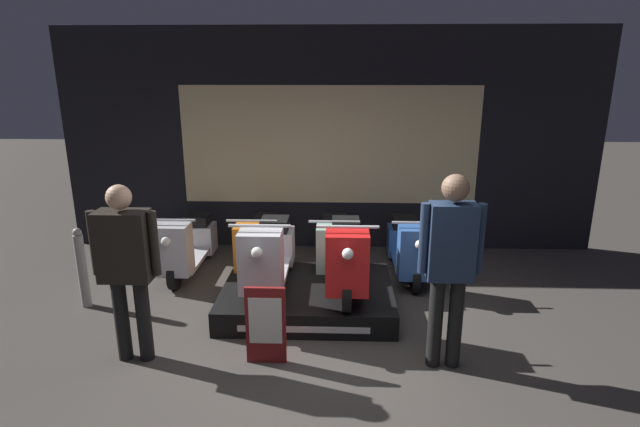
# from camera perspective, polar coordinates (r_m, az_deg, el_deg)

# --- Properties ---
(ground_plane) EXTENTS (30.00, 30.00, 0.00)m
(ground_plane) POSITION_cam_1_polar(r_m,az_deg,el_deg) (4.88, 0.28, -16.15)
(ground_plane) COLOR #423D38
(shop_wall_back) EXTENTS (7.81, 0.09, 3.20)m
(shop_wall_back) POSITION_cam_1_polar(r_m,az_deg,el_deg) (7.32, 1.09, 8.19)
(shop_wall_back) COLOR black
(shop_wall_back) RESTS_ON ground_plane
(display_platform) EXTENTS (1.90, 1.44, 0.27)m
(display_platform) POSITION_cam_1_polar(r_m,az_deg,el_deg) (5.72, -1.41, -9.48)
(display_platform) COLOR black
(display_platform) RESTS_ON ground_plane
(scooter_display_left) EXTENTS (0.61, 1.60, 0.90)m
(scooter_display_left) POSITION_cam_1_polar(r_m,az_deg,el_deg) (5.56, -5.86, -4.72)
(scooter_display_left) COLOR black
(scooter_display_left) RESTS_ON display_platform
(scooter_display_right) EXTENTS (0.61, 1.60, 0.90)m
(scooter_display_right) POSITION_cam_1_polar(r_m,az_deg,el_deg) (5.51, 3.00, -4.86)
(scooter_display_right) COLOR black
(scooter_display_right) RESTS_ON display_platform
(scooter_backrow_0) EXTENTS (0.61, 1.60, 0.90)m
(scooter_backrow_0) POSITION_cam_1_polar(r_m,az_deg,el_deg) (6.87, -14.95, -3.47)
(scooter_backrow_0) COLOR black
(scooter_backrow_0) RESTS_ON ground_plane
(scooter_backrow_1) EXTENTS (0.61, 1.60, 0.90)m
(scooter_backrow_1) POSITION_cam_1_polar(r_m,az_deg,el_deg) (6.65, -6.83, -3.67)
(scooter_backrow_1) COLOR black
(scooter_backrow_1) RESTS_ON ground_plane
(scooter_backrow_2) EXTENTS (0.61, 1.60, 0.90)m
(scooter_backrow_2) POSITION_cam_1_polar(r_m,az_deg,el_deg) (6.57, 1.66, -3.80)
(scooter_backrow_2) COLOR black
(scooter_backrow_2) RESTS_ON ground_plane
(scooter_backrow_3) EXTENTS (0.61, 1.60, 0.90)m
(scooter_backrow_3) POSITION_cam_1_polar(r_m,az_deg,el_deg) (6.64, 10.17, -3.85)
(scooter_backrow_3) COLOR black
(scooter_backrow_3) RESTS_ON ground_plane
(person_left_browsing) EXTENTS (0.62, 0.25, 1.67)m
(person_left_browsing) POSITION_cam_1_polar(r_m,az_deg,el_deg) (4.75, -21.31, -4.89)
(person_left_browsing) COLOR black
(person_left_browsing) RESTS_ON ground_plane
(person_right_browsing) EXTENTS (0.55, 0.23, 1.78)m
(person_right_browsing) POSITION_cam_1_polar(r_m,az_deg,el_deg) (4.45, 14.65, -4.95)
(person_right_browsing) COLOR black
(person_right_browsing) RESTS_ON ground_plane
(price_sign_board) EXTENTS (0.37, 0.04, 0.75)m
(price_sign_board) POSITION_cam_1_polar(r_m,az_deg,el_deg) (4.65, -6.22, -12.56)
(price_sign_board) COLOR maroon
(price_sign_board) RESTS_ON ground_plane
(street_bollard) EXTENTS (0.11, 0.11, 0.94)m
(street_bollard) POSITION_cam_1_polar(r_m,az_deg,el_deg) (6.23, -25.55, -5.64)
(street_bollard) COLOR gray
(street_bollard) RESTS_ON ground_plane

